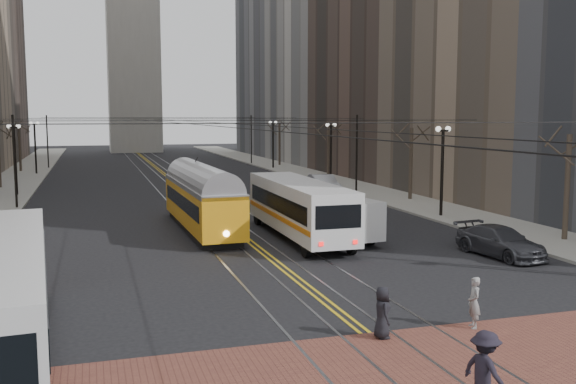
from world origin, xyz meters
TOP-DOWN VIEW (x-y plane):
  - ground at (0.00, 0.00)m, footprint 260.00×260.00m
  - sidewalk_left at (-15.00, 45.00)m, footprint 5.00×140.00m
  - sidewalk_right at (15.00, 45.00)m, footprint 5.00×140.00m
  - crosswalk_band at (0.00, -4.00)m, footprint 25.00×6.00m
  - streetcar_rails at (0.00, 45.00)m, footprint 4.80×130.00m
  - centre_lines at (0.00, 45.00)m, footprint 0.42×130.00m
  - building_right_mid at (25.50, 46.00)m, footprint 16.00×20.00m
  - building_right_far at (25.50, 86.00)m, footprint 16.00×20.00m
  - lamp_posts at (-0.00, 28.75)m, footprint 27.60×57.20m
  - street_trees at (0.00, 35.25)m, footprint 31.68×53.28m
  - trolley_wires at (0.00, 34.83)m, footprint 25.96×120.00m
  - streetcar at (-1.82, 17.99)m, footprint 2.62×12.61m
  - rear_bus at (2.77, 14.06)m, footprint 2.64×11.76m
  - cargo_van at (4.62, 12.53)m, footprint 2.77×5.50m
  - sedan_grey at (5.13, 28.55)m, footprint 1.81×4.25m
  - sedan_silver at (10.46, 31.24)m, footprint 2.04×5.20m
  - sedan_parked at (10.38, 7.02)m, footprint 2.57×5.04m
  - pedestrian_a at (0.30, -1.50)m, footprint 0.58×0.81m
  - pedestrian_b at (3.41, -1.50)m, footprint 0.51×0.66m
  - pedestrian_d at (0.42, -6.50)m, footprint 0.95×1.32m

SIDE VIEW (x-z plane):
  - ground at x=0.00m, z-range 0.00..0.00m
  - streetcar_rails at x=0.00m, z-range 0.00..0.01m
  - crosswalk_band at x=0.00m, z-range 0.00..0.01m
  - centre_lines at x=0.00m, z-range 0.01..0.01m
  - sidewalk_left at x=-15.00m, z-range 0.00..0.15m
  - sidewalk_right at x=15.00m, z-range 0.00..0.15m
  - sedan_parked at x=10.38m, z-range 0.00..1.40m
  - sedan_grey at x=5.13m, z-range 0.00..1.43m
  - pedestrian_a at x=0.30m, z-range 0.01..1.56m
  - pedestrian_b at x=3.41m, z-range 0.01..1.61m
  - sedan_silver at x=10.46m, z-range 0.00..1.69m
  - pedestrian_d at x=0.42m, z-range 0.01..1.85m
  - cargo_van at x=4.62m, z-range 0.00..2.33m
  - streetcar at x=-1.82m, z-range 0.00..2.96m
  - rear_bus at x=2.77m, z-range 0.00..3.06m
  - street_trees at x=0.00m, z-range 0.00..5.60m
  - lamp_posts at x=0.00m, z-range 0.00..5.60m
  - trolley_wires at x=0.00m, z-range 0.47..7.07m
  - building_right_mid at x=25.50m, z-range 0.00..34.00m
  - building_right_far at x=25.50m, z-range 0.00..40.00m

